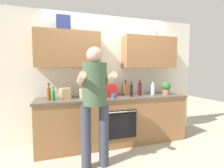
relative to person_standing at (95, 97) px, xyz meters
The scene contains 18 objects.
ground_plane 1.35m from the person_standing, 53.47° to the left, with size 12.00×12.00×0.00m, color #B2A893.
back_wall_unit 1.21m from the person_standing, 62.08° to the left, with size 4.00×0.38×2.50m.
counter 1.05m from the person_standing, 53.42° to the left, with size 2.84×0.67×0.90m.
person_standing is the anchor object (origin of this frame).
bottle_syrup 0.96m from the person_standing, 131.88° to the left, with size 0.06×0.06×0.28m.
bottle_soy 1.04m from the person_standing, 36.48° to the left, with size 0.05×0.05×0.29m.
bottle_wine 1.32m from the person_standing, 35.10° to the left, with size 0.08×0.08×0.30m.
bottle_water 1.53m from the person_standing, 27.85° to the left, with size 0.08×0.08×0.29m.
bottle_soda 0.84m from the person_standing, 132.78° to the left, with size 0.06×0.06×0.23m.
bottle_hotsauce 0.52m from the person_standing, 84.97° to the left, with size 0.07×0.07×0.27m.
bottle_oil 0.66m from the person_standing, 67.32° to the left, with size 0.07×0.07×0.22m.
cup_tea 0.70m from the person_standing, 49.56° to the left, with size 0.09×0.09×0.08m, color #33598C.
cup_stoneware 0.96m from the person_standing, 73.13° to the left, with size 0.09×0.09×0.09m, color slate.
knife_block 1.20m from the person_standing, 46.88° to the left, with size 0.10×0.14×0.30m.
potted_herb 1.75m from the person_standing, 21.60° to the left, with size 0.18×0.18×0.27m.
grocery_bag_rice 0.73m from the person_standing, 91.40° to the left, with size 0.20×0.17×0.16m, color beige.
grocery_bag_bread 0.84m from the person_standing, 116.53° to the left, with size 0.16×0.19×0.19m, color tan.
grocery_bag_crisps 0.89m from the person_standing, 59.78° to the left, with size 0.26×0.15×0.24m, color red.
Camera 1 is at (-1.00, -3.01, 1.39)m, focal length 27.01 mm.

